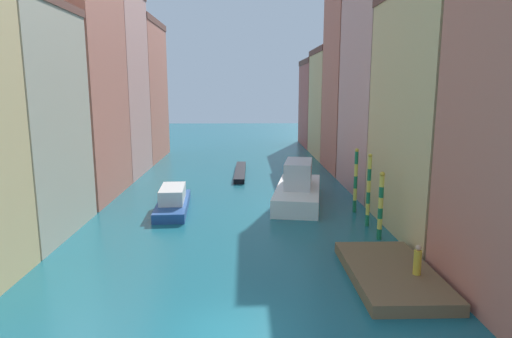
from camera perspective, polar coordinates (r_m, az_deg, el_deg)
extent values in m
plane|color=#196070|center=(40.76, -2.56, -2.51)|extent=(154.00, 154.00, 0.00)
cube|color=#BCB299|center=(30.92, -30.14, 4.93)|extent=(7.73, 8.89, 13.82)
cube|color=#C6705B|center=(39.88, -23.58, 9.68)|extent=(7.73, 10.11, 18.39)
cube|color=tan|center=(49.21, -19.26, 10.06)|extent=(7.73, 9.31, 18.60)
cube|color=#C6705B|center=(59.64, -16.04, 9.35)|extent=(7.73, 11.96, 16.83)
cube|color=brown|center=(60.18, -16.48, 17.74)|extent=(7.88, 12.20, 0.76)
cube|color=#DBB77A|center=(30.30, 24.47, 6.25)|extent=(7.73, 11.32, 14.80)
cube|color=tan|center=(40.62, 17.70, 9.33)|extent=(7.73, 10.74, 17.37)
cube|color=#C6705B|center=(50.61, 13.89, 11.37)|extent=(7.73, 9.16, 20.43)
cube|color=#DBB77A|center=(60.58, 11.20, 8.01)|extent=(7.73, 10.87, 13.55)
cube|color=brown|center=(60.72, 11.44, 14.75)|extent=(7.88, 11.09, 0.72)
cube|color=#B25147|center=(71.90, 9.18, 8.11)|extent=(7.73, 11.45, 12.78)
cube|color=brown|center=(71.96, 9.34, 13.52)|extent=(7.88, 11.68, 0.79)
cube|color=brown|center=(22.81, 17.09, -12.85)|extent=(3.94, 7.45, 0.57)
cylinder|color=gold|center=(22.17, 20.19, -11.30)|extent=(0.36, 0.36, 1.17)
sphere|color=tan|center=(21.92, 20.31, -9.57)|extent=(0.26, 0.26, 0.26)
cylinder|color=#197247|center=(28.22, 15.67, -8.12)|extent=(0.29, 0.29, 0.66)
cylinder|color=#E5D14C|center=(28.03, 15.73, -6.84)|extent=(0.29, 0.29, 0.66)
cylinder|color=#197247|center=(27.84, 15.80, -5.54)|extent=(0.29, 0.29, 0.66)
cylinder|color=#E5D14C|center=(27.67, 15.87, -4.23)|extent=(0.29, 0.29, 0.66)
cylinder|color=#197247|center=(27.52, 15.93, -2.90)|extent=(0.29, 0.29, 0.66)
cylinder|color=#E5D14C|center=(27.38, 16.00, -1.56)|extent=(0.29, 0.29, 0.66)
sphere|color=gold|center=(27.29, 16.05, -0.64)|extent=(0.32, 0.32, 0.32)
cylinder|color=#197247|center=(30.60, 14.21, -6.47)|extent=(0.25, 0.25, 0.78)
cylinder|color=#E5D14C|center=(30.39, 14.27, -5.06)|extent=(0.25, 0.25, 0.78)
cylinder|color=#197247|center=(30.19, 14.34, -3.63)|extent=(0.25, 0.25, 0.78)
cylinder|color=#E5D14C|center=(30.02, 14.41, -2.18)|extent=(0.25, 0.25, 0.78)
cylinder|color=#197247|center=(29.86, 14.47, -0.72)|extent=(0.25, 0.25, 0.78)
cylinder|color=#E5D14C|center=(29.72, 14.54, 0.76)|extent=(0.25, 0.25, 0.78)
sphere|color=gold|center=(29.65, 14.59, 1.70)|extent=(0.27, 0.27, 0.27)
cylinder|color=#197247|center=(33.70, 12.65, -4.73)|extent=(0.26, 0.26, 0.91)
cylinder|color=#E5D14C|center=(33.47, 12.71, -3.22)|extent=(0.26, 0.26, 0.91)
cylinder|color=#197247|center=(33.27, 12.77, -1.68)|extent=(0.26, 0.26, 0.91)
cylinder|color=#E5D14C|center=(33.10, 12.84, -0.14)|extent=(0.26, 0.26, 0.91)
cylinder|color=#197247|center=(32.95, 12.90, 1.43)|extent=(0.26, 0.26, 0.91)
sphere|color=gold|center=(32.87, 12.94, 2.39)|extent=(0.28, 0.28, 0.28)
cube|color=white|center=(35.87, 5.47, -3.26)|extent=(5.07, 10.52, 1.33)
cube|color=silver|center=(35.51, 5.52, -0.60)|extent=(2.75, 4.56, 2.06)
cube|color=black|center=(47.48, -2.05, -0.35)|extent=(1.23, 10.44, 0.49)
cube|color=#234C93|center=(34.19, -10.71, -4.63)|extent=(2.73, 7.71, 0.69)
cube|color=silver|center=(33.98, -10.76, -3.19)|extent=(2.00, 3.93, 1.09)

